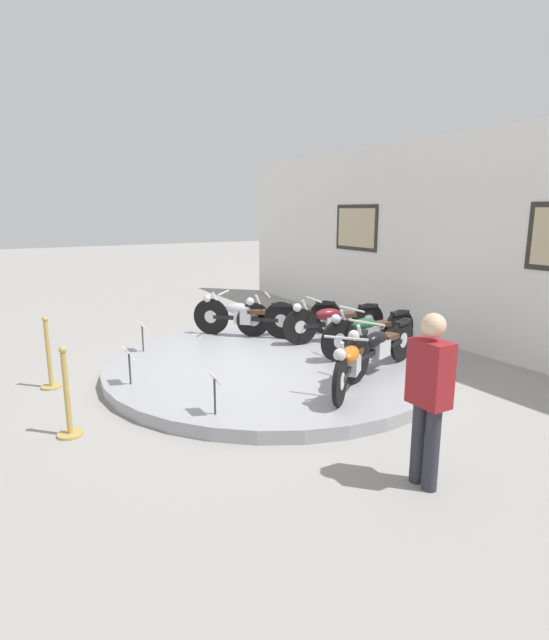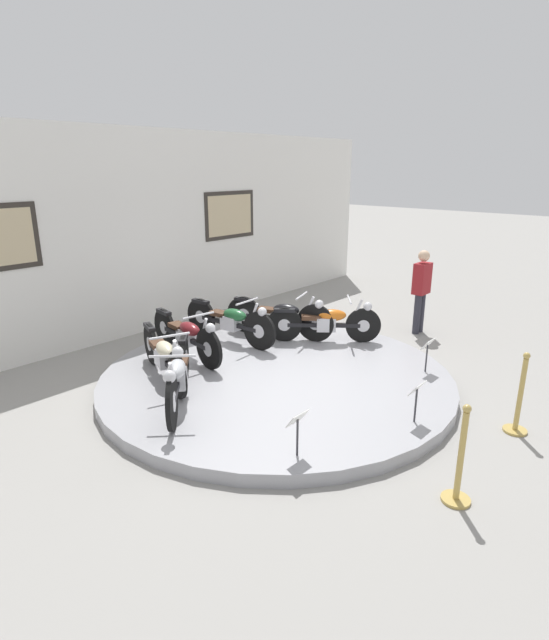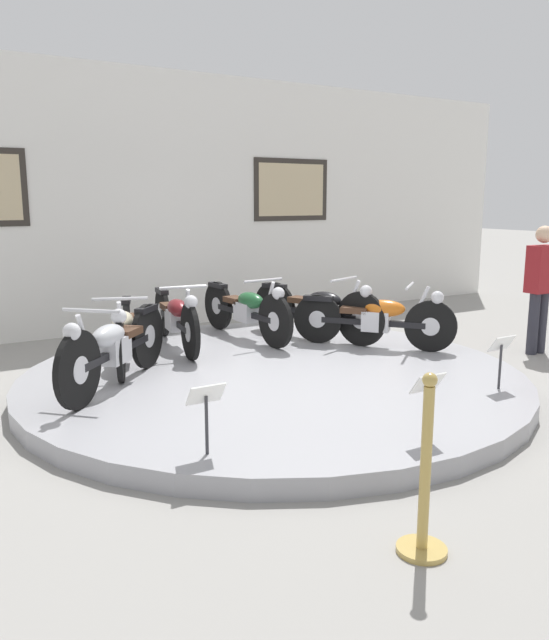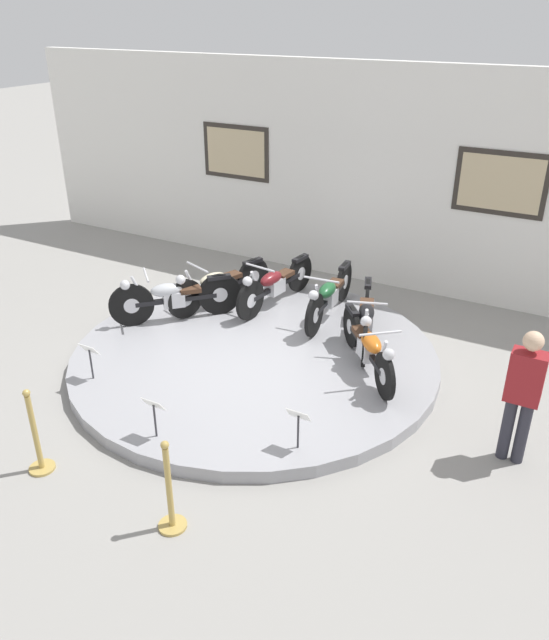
{
  "view_description": "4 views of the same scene",
  "coord_description": "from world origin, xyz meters",
  "px_view_note": "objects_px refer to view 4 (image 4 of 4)",
  "views": [
    {
      "loc": [
        6.44,
        -3.68,
        2.44
      ],
      "look_at": [
        0.04,
        -0.01,
        0.81
      ],
      "focal_mm": 28.0,
      "sensor_mm": 36.0,
      "label": 1
    },
    {
      "loc": [
        -5.07,
        -4.52,
        3.1
      ],
      "look_at": [
        0.13,
        0.15,
        0.91
      ],
      "focal_mm": 28.0,
      "sensor_mm": 36.0,
      "label": 2
    },
    {
      "loc": [
        -3.17,
        -5.37,
        1.91
      ],
      "look_at": [
        0.07,
        0.1,
        0.67
      ],
      "focal_mm": 35.0,
      "sensor_mm": 36.0,
      "label": 3
    },
    {
      "loc": [
        3.89,
        -6.57,
        4.51
      ],
      "look_at": [
        0.28,
        0.07,
        0.69
      ],
      "focal_mm": 35.0,
      "sensor_mm": 36.0,
      "label": 4
    }
  ],
  "objects_px": {
    "motorcycle_maroon": "(275,283)",
    "info_placard_front_centre": "(154,409)",
    "motorcycle_cream": "(218,284)",
    "stanchion_post_left_of_entry": "(37,444)",
    "info_placard_front_right": "(298,420)",
    "motorcycle_black": "(366,317)",
    "motorcycle_green": "(329,295)",
    "motorcycle_orange": "(368,346)",
    "visitor_standing": "(523,391)",
    "info_placard_front_left": "(90,354)",
    "motorcycle_silver": "(174,296)",
    "stanchion_post_right_of_entry": "(170,499)"
  },
  "relations": [
    {
      "from": "motorcycle_maroon",
      "to": "info_placard_front_centre",
      "type": "height_order",
      "value": "motorcycle_maroon"
    },
    {
      "from": "motorcycle_cream",
      "to": "info_placard_front_centre",
      "type": "bearing_deg",
      "value": -68.7
    },
    {
      "from": "stanchion_post_left_of_entry",
      "to": "info_placard_front_right",
      "type": "bearing_deg",
      "value": 31.85
    },
    {
      "from": "motorcycle_black",
      "to": "motorcycle_green",
      "type": "bearing_deg",
      "value": 149.32
    },
    {
      "from": "motorcycle_orange",
      "to": "visitor_standing",
      "type": "relative_size",
      "value": 0.96
    },
    {
      "from": "motorcycle_maroon",
      "to": "info_placard_front_left",
      "type": "xyz_separation_m",
      "value": [
        -1.02,
        -3.09,
        -0.01
      ]
    },
    {
      "from": "motorcycle_cream",
      "to": "motorcycle_orange",
      "type": "bearing_deg",
      "value": -14.87
    },
    {
      "from": "info_placard_front_left",
      "to": "visitor_standing",
      "type": "xyz_separation_m",
      "value": [
        5.05,
        1.14,
        0.36
      ]
    },
    {
      "from": "info_placard_front_left",
      "to": "info_placard_front_right",
      "type": "bearing_deg",
      "value": 0.0
    },
    {
      "from": "motorcycle_cream",
      "to": "info_placard_front_left",
      "type": "bearing_deg",
      "value": -95.25
    },
    {
      "from": "motorcycle_silver",
      "to": "info_placard_front_left",
      "type": "height_order",
      "value": "motorcycle_silver"
    },
    {
      "from": "motorcycle_black",
      "to": "info_placard_front_left",
      "type": "height_order",
      "value": "motorcycle_black"
    },
    {
      "from": "stanchion_post_right_of_entry",
      "to": "info_placard_front_centre",
      "type": "bearing_deg",
      "value": 134.57
    },
    {
      "from": "info_placard_front_left",
      "to": "stanchion_post_left_of_entry",
      "type": "height_order",
      "value": "stanchion_post_left_of_entry"
    },
    {
      "from": "info_placard_front_centre",
      "to": "stanchion_post_right_of_entry",
      "type": "relative_size",
      "value": 0.5
    },
    {
      "from": "motorcycle_green",
      "to": "info_placard_front_left",
      "type": "xyz_separation_m",
      "value": [
        -1.97,
        -3.09,
        -0.02
      ]
    },
    {
      "from": "motorcycle_maroon",
      "to": "info_placard_front_right",
      "type": "distance_m",
      "value": 3.66
    },
    {
      "from": "motorcycle_maroon",
      "to": "stanchion_post_left_of_entry",
      "type": "xyz_separation_m",
      "value": [
        -0.4,
        -4.56,
        -0.2
      ]
    },
    {
      "from": "info_placard_front_right",
      "to": "motorcycle_black",
      "type": "bearing_deg",
      "value": 95.26
    },
    {
      "from": "motorcycle_cream",
      "to": "info_placard_front_right",
      "type": "bearing_deg",
      "value": -43.77
    },
    {
      "from": "motorcycle_silver",
      "to": "visitor_standing",
      "type": "distance_m",
      "value": 5.19
    },
    {
      "from": "motorcycle_cream",
      "to": "stanchion_post_left_of_entry",
      "type": "height_order",
      "value": "stanchion_post_left_of_entry"
    },
    {
      "from": "info_placard_front_left",
      "to": "stanchion_post_right_of_entry",
      "type": "height_order",
      "value": "stanchion_post_right_of_entry"
    },
    {
      "from": "info_placard_front_centre",
      "to": "motorcycle_silver",
      "type": "bearing_deg",
      "value": 122.52
    },
    {
      "from": "motorcycle_cream",
      "to": "motorcycle_orange",
      "type": "relative_size",
      "value": 1.22
    },
    {
      "from": "motorcycle_orange",
      "to": "visitor_standing",
      "type": "distance_m",
      "value": 2.14
    },
    {
      "from": "visitor_standing",
      "to": "info_placard_front_left",
      "type": "bearing_deg",
      "value": -167.23
    },
    {
      "from": "motorcycle_green",
      "to": "info_placard_front_centre",
      "type": "distance_m",
      "value": 3.7
    },
    {
      "from": "motorcycle_cream",
      "to": "motorcycle_silver",
      "type": "bearing_deg",
      "value": -113.32
    },
    {
      "from": "motorcycle_orange",
      "to": "info_placard_front_centre",
      "type": "distance_m",
      "value": 2.92
    },
    {
      "from": "info_placard_front_centre",
      "to": "motorcycle_orange",
      "type": "bearing_deg",
      "value": 57.41
    },
    {
      "from": "motorcycle_cream",
      "to": "motorcycle_black",
      "type": "distance_m",
      "value": 2.5
    },
    {
      "from": "motorcycle_silver",
      "to": "stanchion_post_left_of_entry",
      "type": "height_order",
      "value": "stanchion_post_left_of_entry"
    },
    {
      "from": "info_placard_front_centre",
      "to": "info_placard_front_left",
      "type": "bearing_deg",
      "value": 158.72
    },
    {
      "from": "stanchion_post_right_of_entry",
      "to": "motorcycle_silver",
      "type": "bearing_deg",
      "value": 126.13
    },
    {
      "from": "info_placard_front_left",
      "to": "info_placard_front_centre",
      "type": "relative_size",
      "value": 1.0
    },
    {
      "from": "stanchion_post_right_of_entry",
      "to": "motorcycle_maroon",
      "type": "bearing_deg",
      "value": 106.54
    },
    {
      "from": "motorcycle_silver",
      "to": "motorcycle_orange",
      "type": "distance_m",
      "value": 3.15
    },
    {
      "from": "motorcycle_orange",
      "to": "info_placard_front_left",
      "type": "bearing_deg",
      "value": -148.5
    },
    {
      "from": "motorcycle_silver",
      "to": "motorcycle_green",
      "type": "relative_size",
      "value": 0.74
    },
    {
      "from": "visitor_standing",
      "to": "stanchion_post_right_of_entry",
      "type": "xyz_separation_m",
      "value": [
        -2.68,
        -2.62,
        -0.55
      ]
    },
    {
      "from": "visitor_standing",
      "to": "info_placard_front_centre",
      "type": "bearing_deg",
      "value": -154.11
    },
    {
      "from": "info_placard_front_centre",
      "to": "stanchion_post_right_of_entry",
      "type": "bearing_deg",
      "value": -45.43
    },
    {
      "from": "info_placard_front_right",
      "to": "stanchion_post_right_of_entry",
      "type": "height_order",
      "value": "stanchion_post_right_of_entry"
    },
    {
      "from": "motorcycle_green",
      "to": "stanchion_post_left_of_entry",
      "type": "distance_m",
      "value": 4.77
    },
    {
      "from": "motorcycle_silver",
      "to": "motorcycle_maroon",
      "type": "xyz_separation_m",
      "value": [
        1.1,
        1.21,
        -0.02
      ]
    },
    {
      "from": "info_placard_front_centre",
      "to": "info_placard_front_right",
      "type": "bearing_deg",
      "value": 21.28
    },
    {
      "from": "motorcycle_orange",
      "to": "stanchion_post_left_of_entry",
      "type": "height_order",
      "value": "stanchion_post_left_of_entry"
    },
    {
      "from": "motorcycle_maroon",
      "to": "info_placard_front_right",
      "type": "xyz_separation_m",
      "value": [
        1.97,
        -3.09,
        -0.01
      ]
    },
    {
      "from": "motorcycle_orange",
      "to": "info_placard_front_centre",
      "type": "bearing_deg",
      "value": -122.59
    }
  ]
}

